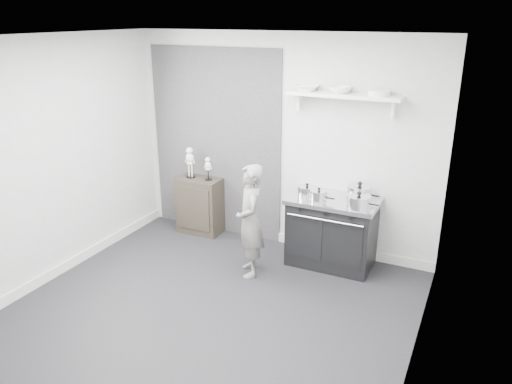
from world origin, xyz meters
TOP-DOWN VIEW (x-y plane):
  - ground at (0.00, 0.00)m, footprint 4.00×4.00m
  - room_shell at (-0.09, 0.15)m, footprint 4.02×3.62m
  - wall_shelf at (0.80, 1.68)m, footprint 1.30×0.26m
  - stove at (0.81, 1.48)m, footprint 1.05×0.66m
  - side_cabinet at (-1.12, 1.61)m, footprint 0.60×0.35m
  - child at (0.03, 0.83)m, footprint 0.53×0.58m
  - pot_front_left at (0.50, 1.41)m, footprint 0.31×0.22m
  - pot_back_right at (1.08, 1.57)m, footprint 0.38×0.30m
  - pot_front_right at (1.14, 1.31)m, footprint 0.36×0.27m
  - pot_front_center at (0.68, 1.32)m, footprint 0.29×0.20m
  - skeleton_full at (-1.25, 1.61)m, footprint 0.14×0.09m
  - skeleton_torso at (-0.97, 1.61)m, footprint 0.10×0.06m
  - bowl_large at (0.36, 1.67)m, footprint 0.28×0.28m
  - bowl_small at (0.76, 1.67)m, footprint 0.25×0.25m
  - plate_stack at (1.19, 1.67)m, footprint 0.24×0.24m

SIDE VIEW (x-z plane):
  - ground at x=0.00m, z-range 0.00..0.00m
  - side_cabinet at x=-1.12m, z-range 0.00..0.78m
  - stove at x=0.81m, z-range 0.00..0.85m
  - child at x=0.03m, z-range 0.00..1.33m
  - pot_front_left at x=0.50m, z-range 0.82..0.99m
  - pot_front_center at x=0.68m, z-range 0.83..1.00m
  - pot_front_right at x=1.14m, z-range 0.82..1.01m
  - pot_back_right at x=1.08m, z-range 0.82..1.04m
  - skeleton_torso at x=-0.97m, z-range 0.78..1.14m
  - skeleton_full at x=-1.25m, z-range 0.78..1.27m
  - room_shell at x=-0.09m, z-range 0.28..2.99m
  - wall_shelf at x=0.80m, z-range 1.89..2.13m
  - plate_stack at x=1.19m, z-range 2.04..2.10m
  - bowl_large at x=0.36m, z-range 2.04..2.11m
  - bowl_small at x=0.76m, z-range 2.04..2.12m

